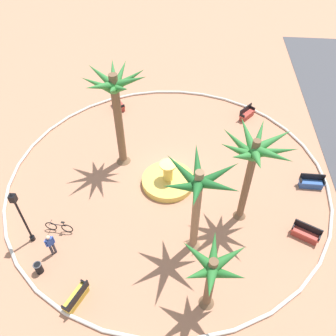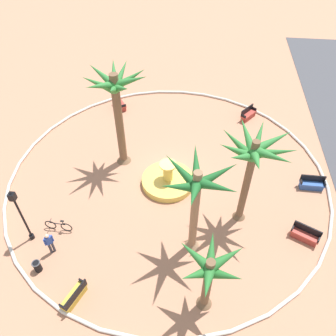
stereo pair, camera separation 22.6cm
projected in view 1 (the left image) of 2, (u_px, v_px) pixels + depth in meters
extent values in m
plane|color=tan|center=(168.00, 176.00, 23.37)|extent=(80.00, 80.00, 0.00)
torus|color=silver|center=(168.00, 175.00, 23.30)|extent=(21.66, 21.66, 0.20)
cylinder|color=gold|center=(168.00, 181.00, 22.74)|extent=(3.52, 3.52, 0.45)
cylinder|color=teal|center=(168.00, 181.00, 22.77)|extent=(3.10, 3.10, 0.34)
cylinder|color=gold|center=(168.00, 172.00, 22.15)|extent=(0.63, 0.63, 1.24)
cylinder|color=#F1C954|center=(168.00, 165.00, 21.67)|extent=(1.13, 1.13, 0.12)
cylinder|color=brown|center=(119.00, 122.00, 22.05)|extent=(0.55, 0.55, 6.93)
cone|color=brown|center=(123.00, 158.00, 24.30)|extent=(1.04, 1.04, 0.50)
cone|color=#337F38|center=(113.00, 91.00, 19.31)|extent=(2.19, 0.87, 1.52)
cone|color=#337F38|center=(121.00, 89.00, 19.38)|extent=(2.04, 1.76, 1.45)
cone|color=#337F38|center=(130.00, 81.00, 19.78)|extent=(0.63, 2.20, 1.24)
cone|color=#337F38|center=(129.00, 79.00, 20.15)|extent=(1.39, 2.20, 1.41)
cone|color=#337F38|center=(120.00, 75.00, 20.60)|extent=(2.20, 1.06, 1.50)
cone|color=#337F38|center=(113.00, 74.00, 20.62)|extent=(2.22, 1.04, 1.45)
cone|color=#337F38|center=(101.00, 75.00, 20.30)|extent=(1.58, 2.17, 1.28)
cone|color=#337F38|center=(98.00, 84.00, 19.88)|extent=(1.14, 2.18, 1.58)
cone|color=#337F38|center=(100.00, 87.00, 19.33)|extent=(2.10, 1.74, 1.23)
cylinder|color=#8E6B4C|center=(196.00, 213.00, 17.36)|extent=(0.43, 0.43, 5.95)
cone|color=#8E6B4C|center=(193.00, 242.00, 19.27)|extent=(0.83, 0.83, 0.50)
cone|color=#1E6028|center=(196.00, 194.00, 14.82)|extent=(2.23, 0.78, 1.23)
cone|color=#1E6028|center=(219.00, 187.00, 15.08)|extent=(1.58, 2.18, 1.18)
cone|color=#1E6028|center=(219.00, 174.00, 15.78)|extent=(1.38, 2.21, 1.36)
cone|color=#1E6028|center=(197.00, 164.00, 16.26)|extent=(2.22, 0.82, 1.37)
cone|color=#1E6028|center=(183.00, 171.00, 16.03)|extent=(1.62, 2.11, 1.47)
cone|color=#1E6028|center=(181.00, 187.00, 15.32)|extent=(1.63, 2.10, 1.50)
cylinder|color=brown|center=(247.00, 182.00, 18.81)|extent=(0.42, 0.42, 6.07)
cone|color=brown|center=(240.00, 213.00, 20.76)|extent=(0.79, 0.79, 0.50)
cone|color=#337F38|center=(258.00, 160.00, 16.24)|extent=(2.21, 0.58, 1.28)
cone|color=#337F38|center=(273.00, 155.00, 16.35)|extent=(1.90, 2.02, 1.14)
cone|color=#337F38|center=(276.00, 151.00, 16.76)|extent=(1.05, 2.26, 1.37)
cone|color=#337F38|center=(273.00, 140.00, 17.17)|extent=(1.55, 2.21, 1.12)
cone|color=#337F38|center=(259.00, 138.00, 17.68)|extent=(2.21, 1.12, 1.56)
cone|color=#337F38|center=(248.00, 135.00, 17.66)|extent=(2.25, 1.27, 1.36)
cone|color=#337F38|center=(238.00, 143.00, 17.41)|extent=(1.43, 2.16, 1.59)
cone|color=#337F38|center=(237.00, 150.00, 16.97)|extent=(1.02, 2.21, 1.55)
cone|color=#337F38|center=(243.00, 157.00, 16.62)|extent=(1.92, 1.90, 1.53)
cylinder|color=brown|center=(210.00, 284.00, 15.61)|extent=(0.42, 0.42, 4.04)
cone|color=brown|center=(207.00, 301.00, 16.85)|extent=(0.80, 0.80, 0.50)
cone|color=#28702D|center=(211.00, 282.00, 13.84)|extent=(1.83, 0.77, 1.09)
cone|color=#28702D|center=(228.00, 275.00, 14.23)|extent=(1.27, 1.80, 1.35)
cone|color=#28702D|center=(229.00, 257.00, 14.61)|extent=(1.41, 1.80, 0.99)
cone|color=#28702D|center=(214.00, 250.00, 14.99)|extent=(1.78, 0.63, 1.24)
cone|color=#28702D|center=(198.00, 255.00, 14.74)|extent=(1.40, 1.81, 1.10)
cone|color=#28702D|center=(199.00, 275.00, 14.21)|extent=(1.50, 1.72, 1.31)
cube|color=#B73D33|center=(306.00, 233.00, 19.48)|extent=(1.16, 1.65, 0.12)
cube|color=black|center=(308.00, 227.00, 19.40)|extent=(0.79, 1.47, 0.50)
cube|color=#9C342B|center=(304.00, 236.00, 19.66)|extent=(1.07, 1.52, 0.39)
cube|color=black|center=(320.00, 238.00, 19.10)|extent=(0.44, 0.27, 0.24)
cube|color=black|center=(294.00, 226.00, 19.67)|extent=(0.44, 0.27, 0.24)
cube|color=#335BA8|center=(312.00, 182.00, 22.35)|extent=(0.51, 1.60, 0.12)
cube|color=black|center=(312.00, 177.00, 22.29)|extent=(0.09, 1.60, 0.50)
cube|color=#2B4E8F|center=(311.00, 185.00, 22.53)|extent=(0.47, 1.47, 0.39)
cube|color=black|center=(324.00, 182.00, 22.20)|extent=(0.45, 0.08, 0.24)
cube|color=black|center=(301.00, 180.00, 22.31)|extent=(0.45, 0.08, 0.24)
cube|color=#B73D33|center=(119.00, 103.00, 28.96)|extent=(1.62, 1.28, 0.12)
cube|color=black|center=(116.00, 101.00, 28.68)|extent=(1.39, 0.93, 0.50)
cube|color=#9C342B|center=(119.00, 106.00, 29.14)|extent=(1.49, 1.18, 0.39)
cube|color=black|center=(116.00, 98.00, 29.34)|extent=(0.31, 0.42, 0.24)
cube|color=black|center=(122.00, 106.00, 28.39)|extent=(0.31, 0.42, 0.24)
cube|color=#B73D33|center=(247.00, 113.00, 27.91)|extent=(1.56, 1.39, 0.12)
cube|color=black|center=(246.00, 109.00, 27.80)|extent=(1.30, 1.06, 0.50)
cube|color=#9C342B|center=(247.00, 116.00, 28.09)|extent=(1.44, 1.27, 0.39)
cube|color=black|center=(253.00, 108.00, 28.20)|extent=(0.34, 0.40, 0.24)
cube|color=black|center=(242.00, 116.00, 27.43)|extent=(0.34, 0.40, 0.24)
cube|color=gold|center=(76.00, 297.00, 16.79)|extent=(1.67, 1.07, 0.12)
cube|color=black|center=(78.00, 296.00, 16.51)|extent=(1.51, 0.68, 0.50)
cube|color=gold|center=(77.00, 299.00, 16.97)|extent=(1.54, 0.98, 0.39)
cube|color=black|center=(65.00, 309.00, 16.22)|extent=(0.24, 0.45, 0.24)
cube|color=black|center=(85.00, 283.00, 17.17)|extent=(0.24, 0.45, 0.24)
cylinder|color=black|center=(24.00, 221.00, 18.48)|extent=(0.12, 0.12, 3.49)
cylinder|color=black|center=(33.00, 238.00, 19.60)|extent=(0.28, 0.28, 0.30)
cube|color=black|center=(13.00, 198.00, 17.10)|extent=(0.32, 0.32, 0.44)
sphere|color=#F2EDCC|center=(13.00, 198.00, 17.10)|extent=(0.22, 0.22, 0.22)
cone|color=black|center=(11.00, 195.00, 16.91)|extent=(0.20, 0.20, 0.18)
cylinder|color=black|center=(39.00, 268.00, 18.01)|extent=(0.40, 0.40, 0.70)
torus|color=#4C4C51|center=(37.00, 265.00, 17.77)|extent=(0.46, 0.46, 0.06)
torus|color=black|center=(51.00, 226.00, 19.94)|extent=(0.11, 0.72, 0.72)
torus|color=black|center=(67.00, 228.00, 19.83)|extent=(0.11, 0.72, 0.72)
cylinder|color=black|center=(58.00, 225.00, 19.72)|extent=(0.11, 0.95, 0.05)
cylinder|color=black|center=(63.00, 224.00, 19.57)|extent=(0.04, 0.04, 0.30)
cube|color=black|center=(63.00, 222.00, 19.45)|extent=(0.11, 0.21, 0.06)
cylinder|color=black|center=(50.00, 223.00, 19.68)|extent=(0.44, 0.06, 0.03)
cylinder|color=#33333D|center=(51.00, 250.00, 18.72)|extent=(0.14, 0.14, 0.86)
cylinder|color=#33333D|center=(54.00, 248.00, 18.81)|extent=(0.14, 0.14, 0.86)
cube|color=#2D4CA5|center=(50.00, 242.00, 18.27)|extent=(0.38, 0.38, 0.56)
sphere|color=beige|center=(48.00, 237.00, 17.98)|extent=(0.22, 0.22, 0.22)
cylinder|color=#2D4CA5|center=(46.00, 244.00, 18.16)|extent=(0.09, 0.09, 0.53)
cylinder|color=#2D4CA5|center=(53.00, 239.00, 18.37)|extent=(0.09, 0.09, 0.53)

